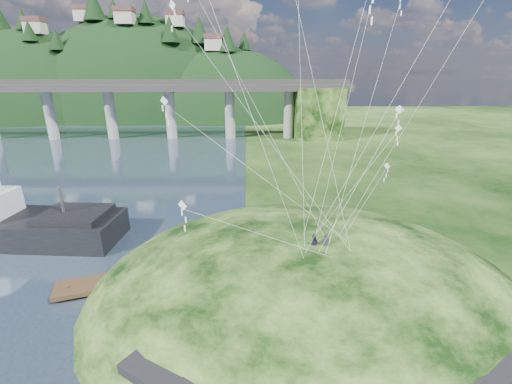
{
  "coord_description": "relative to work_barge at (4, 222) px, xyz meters",
  "views": [
    {
      "loc": [
        3.21,
        -21.53,
        16.64
      ],
      "look_at": [
        4.0,
        6.0,
        7.0
      ],
      "focal_mm": 24.0,
      "sensor_mm": 36.0,
      "label": 1
    }
  ],
  "objects": [
    {
      "name": "ground",
      "position": [
        21.99,
        -11.58,
        -2.01
      ],
      "size": [
        320.0,
        320.0,
        0.0
      ],
      "primitive_type": "plane",
      "color": "black",
      "rests_on": "ground"
    },
    {
      "name": "grass_hill",
      "position": [
        29.99,
        -9.58,
        -3.51
      ],
      "size": [
        36.0,
        32.0,
        13.0
      ],
      "color": "black",
      "rests_on": "ground"
    },
    {
      "name": "bridge",
      "position": [
        -4.47,
        58.49,
        7.69
      ],
      "size": [
        160.0,
        11.0,
        15.0
      ],
      "color": "#2D2B2B",
      "rests_on": "ground"
    },
    {
      "name": "far_ridge",
      "position": [
        -21.59,
        110.59,
        -9.45
      ],
      "size": [
        153.0,
        70.0,
        94.5
      ],
      "color": "black",
      "rests_on": "ground"
    },
    {
      "name": "work_barge",
      "position": [
        0.0,
        0.0,
        0.0
      ],
      "size": [
        23.41,
        8.2,
        8.04
      ],
      "color": "black",
      "rests_on": "ground"
    },
    {
      "name": "wooden_dock",
      "position": [
        17.41,
        -7.74,
        -1.53
      ],
      "size": [
        15.56,
        7.03,
        1.11
      ],
      "color": "#362416",
      "rests_on": "ground"
    },
    {
      "name": "kite_flyers",
      "position": [
        30.27,
        -11.27,
        3.77
      ],
      "size": [
        1.6,
        0.72,
        1.73
      ],
      "color": "#22232E",
      "rests_on": "ground"
    },
    {
      "name": "kite_swarm",
      "position": [
        29.73,
        -6.95,
        18.65
      ],
      "size": [
        20.5,
        17.4,
        20.26
      ],
      "color": "white",
      "rests_on": "ground"
    }
  ]
}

